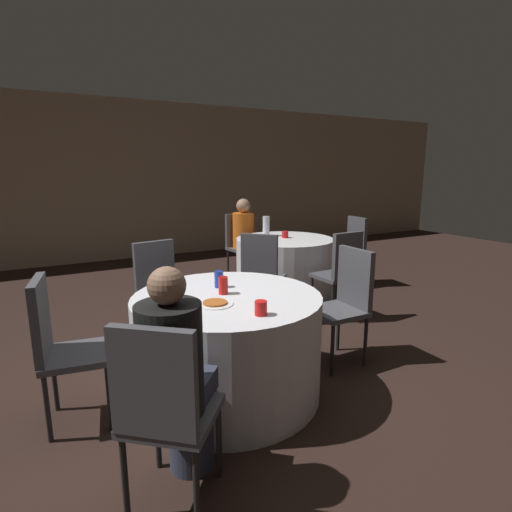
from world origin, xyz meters
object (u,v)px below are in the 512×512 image
(chair_near_west, at_px, (58,339))
(soda_can_red, at_px, (223,285))
(chair_near_east, at_px, (347,296))
(soda_can_blue, at_px, (219,279))
(soda_can_silver, at_px, (169,296))
(chair_far_south, at_px, (341,267))
(table_far, at_px, (285,266))
(chair_near_north, at_px, (159,285))
(person_orange_shirt, at_px, (246,240))
(bottle_far, at_px, (266,226))
(table_near, at_px, (228,345))
(chair_far_east, at_px, (351,245))
(chair_far_north, at_px, (240,240))
(pizza_plate_near, at_px, (215,303))
(chair_near_southwest, at_px, (163,403))
(person_black_shirt, at_px, (178,381))
(chair_far_southwest, at_px, (262,270))

(chair_near_west, xyz_separation_m, soda_can_red, (1.05, -0.12, 0.23))
(chair_near_east, bearing_deg, soda_can_blue, 78.87)
(soda_can_red, bearing_deg, soda_can_silver, -173.01)
(chair_far_south, bearing_deg, table_far, 90.00)
(chair_near_north, xyz_separation_m, person_orange_shirt, (1.72, 1.63, 0.03))
(chair_far_south, xyz_separation_m, bottle_far, (-0.17, 1.32, 0.29))
(table_near, height_order, chair_far_south, chair_far_south)
(chair_near_north, xyz_separation_m, soda_can_red, (0.19, -1.01, 0.23))
(chair_near_west, height_order, chair_far_south, same)
(table_far, xyz_separation_m, chair_near_west, (-2.69, -1.66, 0.20))
(table_far, bearing_deg, chair_far_east, -4.85)
(chair_far_east, height_order, chair_far_north, same)
(table_far, bearing_deg, table_near, -131.85)
(chair_far_south, height_order, soda_can_red, chair_far_south)
(table_far, relative_size, pizza_plate_near, 5.28)
(chair_near_southwest, distance_m, person_black_shirt, 0.18)
(table_far, height_order, chair_near_east, chair_near_east)
(chair_far_east, relative_size, bottle_far, 3.65)
(table_near, xyz_separation_m, soda_can_red, (-0.01, 0.04, 0.43))
(table_near, height_order, chair_near_east, chair_near_east)
(soda_can_red, height_order, soda_can_silver, same)
(table_near, distance_m, soda_can_red, 0.43)
(pizza_plate_near, bearing_deg, chair_far_north, 61.20)
(chair_far_east, distance_m, soda_can_blue, 3.06)
(chair_near_west, bearing_deg, person_black_shirt, 38.35)
(chair_far_south, xyz_separation_m, person_orange_shirt, (-0.17, 1.90, 0.03))
(chair_far_north, distance_m, soda_can_blue, 3.03)
(chair_near_southwest, relative_size, person_orange_shirt, 0.81)
(table_near, bearing_deg, soda_can_blue, 82.46)
(table_far, bearing_deg, bottle_far, 112.40)
(soda_can_blue, bearing_deg, chair_far_east, 30.07)
(table_near, distance_m, chair_far_north, 3.22)
(chair_near_east, relative_size, person_black_shirt, 0.82)
(table_far, bearing_deg, chair_near_north, -157.25)
(chair_near_north, xyz_separation_m, chair_far_south, (1.88, -0.27, 0.00))
(chair_far_southwest, relative_size, pizza_plate_near, 4.05)
(chair_near_east, distance_m, person_black_shirt, 1.78)
(pizza_plate_near, bearing_deg, bottle_far, 53.43)
(chair_far_north, xyz_separation_m, soda_can_red, (-1.51, -2.81, 0.23))
(table_far, bearing_deg, chair_near_east, -107.01)
(chair_near_southwest, distance_m, soda_can_silver, 0.89)
(chair_near_north, distance_m, chair_far_southwest, 1.08)
(table_far, xyz_separation_m, chair_near_southwest, (-2.32, -2.64, 0.20))
(person_black_shirt, relative_size, soda_can_red, 9.56)
(pizza_plate_near, height_order, soda_can_silver, soda_can_silver)
(chair_far_south, bearing_deg, soda_can_red, -159.20)
(table_near, distance_m, person_black_shirt, 0.92)
(chair_near_north, height_order, chair_far_east, same)
(chair_near_southwest, xyz_separation_m, chair_far_east, (3.35, 2.56, 0.00))
(chair_near_north, relative_size, person_black_shirt, 0.82)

